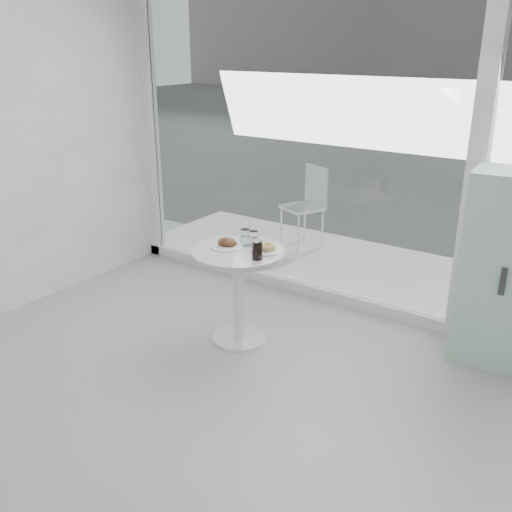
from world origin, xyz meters
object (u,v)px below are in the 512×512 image
Objects in this scene: patio_chair at (308,201)px; water_tumbler_a at (245,238)px; car_white at (436,106)px; cola_glass at (257,250)px; mint_cabinet at (510,271)px; water_tumbler_b at (254,239)px; main_table at (239,277)px; plate_fritter at (227,244)px; plate_donut at (266,248)px.

patio_chair reaches higher than water_tumbler_a.
car_white reaches higher than patio_chair.
cola_glass is at bearing -39.78° from water_tumbler_a.
water_tumbler_b is at bearing -162.94° from mint_cabinet.
main_table is at bearing -152.38° from car_white.
mint_cabinet is 2.08m from plate_fritter.
main_table is at bearing -50.33° from patio_chair.
plate_fritter is at bearing -119.11° from water_tumbler_a.
main_table is at bearing -3.39° from plate_fritter.
cola_glass is (0.23, -0.08, 0.29)m from main_table.
plate_donut is 2.01× the size of water_tumbler_a.
water_tumbler_b is at bearing -152.12° from car_white.
patio_chair is (-2.41, 1.31, -0.15)m from mint_cabinet.
mint_cabinet reaches higher than car_white.
water_tumbler_a is (-0.04, 0.14, 0.27)m from main_table.
plate_donut is 0.22m from water_tumbler_a.
patio_chair is at bearing 110.81° from cola_glass.
patio_chair reaches higher than plate_fritter.
plate_fritter is at bearing -53.01° from patio_chair.
water_tumbler_b is at bearing 129.69° from cola_glass.
plate_donut is (0.18, 0.11, 0.24)m from main_table.
plate_fritter is 0.16m from water_tumbler_a.
car_white is 15.28× the size of plate_donut.
mint_cabinet is at bearing 31.41° from cola_glass.
car_white is 12.25m from water_tumbler_b.
plate_donut is 0.19m from cola_glass.
cola_glass reaches higher than main_table.
car_white is 14.53× the size of plate_fritter.
water_tumbler_a is at bearing 140.22° from cola_glass.
plate_donut is (-1.59, -0.77, 0.07)m from mint_cabinet.
main_table is 0.54× the size of mint_cabinet.
water_tumbler_b is (-0.16, 0.06, 0.03)m from plate_donut.
mint_cabinet is 9.66× the size of cola_glass.
water_tumbler_a is (0.08, 0.14, 0.03)m from plate_fritter.
cola_glass is at bearing -18.50° from main_table.
mint_cabinet reaches higher than plate_fritter.
cola_glass is (0.04, -0.18, 0.05)m from plate_donut.
water_tumbler_b is (0.06, 0.02, -0.00)m from water_tumbler_a.
patio_chair is 2.25m from plate_fritter.
patio_chair is at bearing -153.46° from car_white.
mint_cabinet reaches higher than water_tumbler_b.
water_tumbler_a is at bearing 104.15° from main_table.
car_white reaches higher than plate_donut.
patio_chair is 6.12× the size of cola_glass.
water_tumbler_b is (2.47, -11.99, 0.18)m from car_white.
water_tumbler_b is (0.02, 0.17, 0.27)m from main_table.
plate_fritter reaches higher than plate_donut.
mint_cabinet is at bearing 26.15° from main_table.
main_table is 0.38m from cola_glass.
patio_chair is 2.24m from plate_donut.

